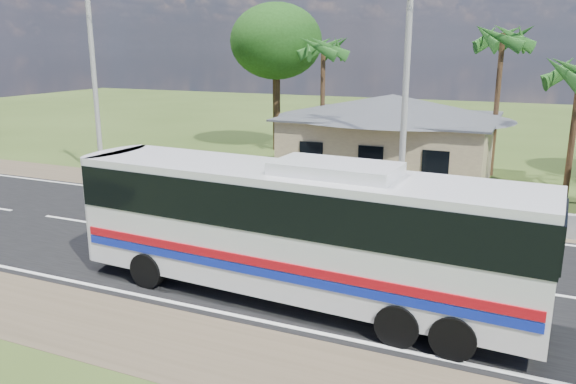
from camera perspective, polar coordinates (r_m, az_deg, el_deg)
name	(u,v)px	position (r m, az deg, el deg)	size (l,w,h in m)	color
ground	(270,251)	(19.36, -1.79, -6.04)	(120.00, 120.00, 0.00)	#2F4217
road	(270,251)	(19.36, -1.79, -6.01)	(120.00, 16.00, 0.03)	black
house	(391,128)	(30.43, 10.46, 6.44)	(12.40, 10.00, 5.00)	tan
utility_poles	(398,73)	(23.45, 11.12, 11.74)	(32.80, 2.22, 11.00)	#9E9E99
palm_mid	(503,40)	(31.93, 20.97, 14.25)	(2.80, 2.80, 8.20)	#47301E
palm_far	(323,49)	(34.45, 3.61, 14.30)	(2.80, 2.80, 7.70)	#47301E
tree_behind_house	(276,42)	(37.82, -1.21, 15.01)	(6.00, 6.00, 9.61)	#47301E
coach_bus	(298,221)	(15.07, 1.04, -2.97)	(12.91, 3.41, 3.97)	silver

